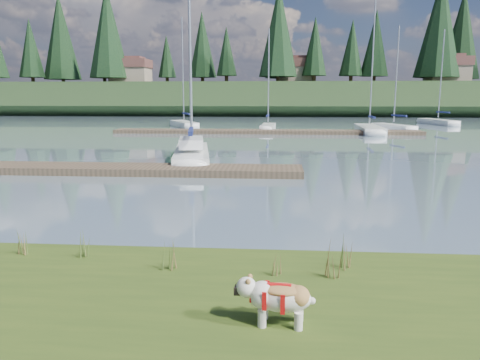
{
  "coord_description": "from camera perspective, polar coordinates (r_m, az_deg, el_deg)",
  "views": [
    {
      "loc": [
        2.91,
        -9.98,
        3.22
      ],
      "look_at": [
        2.17,
        -0.5,
        1.5
      ],
      "focal_mm": 35.0,
      "sensor_mm": 36.0,
      "label": 1
    }
  ],
  "objects": [
    {
      "name": "ground",
      "position": [
        40.21,
        0.31,
        5.71
      ],
      "size": [
        200.0,
        200.0,
        0.0
      ],
      "primitive_type": "plane",
      "color": "#8199A9",
      "rests_on": "ground"
    },
    {
      "name": "ridge",
      "position": [
        83.03,
        2.49,
        9.8
      ],
      "size": [
        200.0,
        20.0,
        5.0
      ],
      "primitive_type": "cube",
      "color": "#213419",
      "rests_on": "ground"
    },
    {
      "name": "bulldog",
      "position": [
        6.1,
        4.74,
        -13.94
      ],
      "size": [
        1.0,
        0.47,
        0.6
      ],
      "rotation": [
        0.0,
        0.0,
        3.06
      ],
      "color": "silver",
      "rests_on": "bank"
    },
    {
      "name": "sailboat_main",
      "position": [
        23.98,
        -5.89,
        3.54
      ],
      "size": [
        2.86,
        8.17,
        11.63
      ],
      "rotation": [
        0.0,
        0.0,
        1.73
      ],
      "color": "white",
      "rests_on": "ground"
    },
    {
      "name": "dock_near",
      "position": [
        20.43,
        -15.36,
        1.28
      ],
      "size": [
        16.0,
        2.0,
        0.3
      ],
      "primitive_type": "cube",
      "color": "#4C3D2C",
      "rests_on": "ground"
    },
    {
      "name": "dock_far",
      "position": [
        40.11,
        3.17,
        5.9
      ],
      "size": [
        26.0,
        2.2,
        0.3
      ],
      "primitive_type": "cube",
      "color": "#4C3D2C",
      "rests_on": "ground"
    },
    {
      "name": "sailboat_bg_1",
      "position": [
        49.44,
        -7.03,
        6.87
      ],
      "size": [
        4.43,
        7.22,
        10.99
      ],
      "rotation": [
        0.0,
        0.0,
        2.01
      ],
      "color": "white",
      "rests_on": "ground"
    },
    {
      "name": "sailboat_bg_2",
      "position": [
        44.09,
        3.48,
        6.53
      ],
      "size": [
        1.43,
        6.02,
        9.2
      ],
      "rotation": [
        0.0,
        0.0,
        1.53
      ],
      "color": "white",
      "rests_on": "ground"
    },
    {
      "name": "sailboat_bg_3",
      "position": [
        43.34,
        15.33,
        6.1
      ],
      "size": [
        2.08,
        8.75,
        12.67
      ],
      "rotation": [
        0.0,
        0.0,
        1.53
      ],
      "color": "white",
      "rests_on": "ground"
    },
    {
      "name": "sailboat_bg_4",
      "position": [
        46.23,
        17.82,
        6.23
      ],
      "size": [
        3.37,
        6.33,
        9.47
      ],
      "rotation": [
        0.0,
        0.0,
        1.93
      ],
      "color": "white",
      "rests_on": "ground"
    },
    {
      "name": "sailboat_bg_5",
      "position": [
        57.32,
        22.65,
        6.62
      ],
      "size": [
        2.95,
        7.28,
        10.32
      ],
      "rotation": [
        0.0,
        0.0,
        1.79
      ],
      "color": "white",
      "rests_on": "ground"
    },
    {
      "name": "weed_0",
      "position": [
        8.96,
        -18.47,
        -7.4
      ],
      "size": [
        0.17,
        0.14,
        0.55
      ],
      "color": "#475B23",
      "rests_on": "bank"
    },
    {
      "name": "weed_1",
      "position": [
        7.98,
        -8.6,
        -9.1
      ],
      "size": [
        0.17,
        0.14,
        0.57
      ],
      "color": "#475B23",
      "rests_on": "bank"
    },
    {
      "name": "weed_2",
      "position": [
        7.67,
        11.46,
        -9.61
      ],
      "size": [
        0.17,
        0.14,
        0.69
      ],
      "color": "#475B23",
      "rests_on": "bank"
    },
    {
      "name": "weed_3",
      "position": [
        9.5,
        -25.12,
        -6.97
      ],
      "size": [
        0.17,
        0.14,
        0.51
      ],
      "color": "#475B23",
      "rests_on": "bank"
    },
    {
      "name": "weed_4",
      "position": [
        7.69,
        4.22,
        -10.38
      ],
      "size": [
        0.17,
        0.14,
        0.38
      ],
      "color": "#475B23",
      "rests_on": "bank"
    },
    {
      "name": "weed_5",
      "position": [
        8.13,
        12.92,
        -8.77
      ],
      "size": [
        0.17,
        0.14,
        0.61
      ],
      "color": "#475B23",
      "rests_on": "bank"
    },
    {
      "name": "mud_lip",
      "position": [
        9.41,
        -14.01,
        -9.59
      ],
      "size": [
        60.0,
        0.5,
        0.14
      ],
      "primitive_type": "cube",
      "color": "#33281C",
      "rests_on": "ground"
    },
    {
      "name": "conifer_1",
      "position": [
        92.0,
        -24.17,
        14.46
      ],
      "size": [
        4.4,
        4.4,
        11.3
      ],
      "color": "#382619",
      "rests_on": "ridge"
    },
    {
      "name": "conifer_2",
      "position": [
        83.46,
        -15.82,
        17.03
      ],
      "size": [
        6.6,
        6.6,
        16.05
      ],
      "color": "#382619",
      "rests_on": "ridge"
    },
    {
      "name": "conifer_3",
      "position": [
        83.42,
        -4.64,
        16.13
      ],
      "size": [
        4.84,
        4.84,
        12.25
      ],
      "color": "#382619",
      "rests_on": "ridge"
    },
    {
      "name": "conifer_4",
      "position": [
        76.62,
        4.72,
        17.67
      ],
      "size": [
        6.16,
        6.16,
        15.1
      ],
      "color": "#382619",
      "rests_on": "ridge"
    },
    {
      "name": "conifer_5",
      "position": [
        81.24,
        13.5,
        15.4
      ],
      "size": [
        3.96,
        3.96,
        10.35
      ],
      "color": "#382619",
      "rests_on": "ridge"
    },
    {
      "name": "conifer_6",
      "position": [
        82.62,
        23.17,
        17.0
      ],
      "size": [
        7.04,
        7.04,
        17.0
      ],
      "color": "#382619",
      "rests_on": "ridge"
    },
    {
      "name": "house_0",
      "position": [
        83.87,
        -13.15,
        12.84
      ],
      "size": [
        6.3,
        5.3,
        4.65
      ],
      "color": "gray",
      "rests_on": "ridge"
    },
    {
      "name": "house_1",
      "position": [
        81.14,
        6.82,
        13.12
      ],
      "size": [
        6.3,
        5.3,
        4.65
      ],
      "color": "gray",
      "rests_on": "ridge"
    },
    {
      "name": "house_2",
      "position": [
        83.6,
        23.95,
        12.25
      ],
      "size": [
        6.3,
        5.3,
        4.65
      ],
      "color": "gray",
      "rests_on": "ridge"
    }
  ]
}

